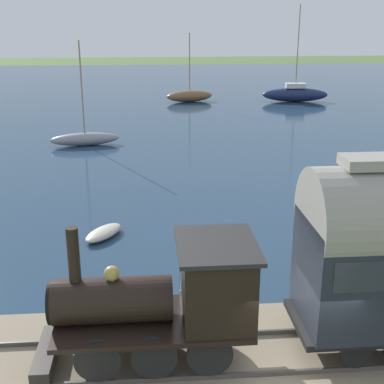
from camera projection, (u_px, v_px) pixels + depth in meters
The scene contains 8 objects.
ground_plane at pixel (292, 382), 12.68m from camera, with size 200.00×200.00×0.00m, color #516B38.
harbor_water at pixel (180, 101), 53.51m from camera, with size 80.00×80.00×0.01m.
rail_embankment at pixel (287, 360), 13.14m from camera, with size 4.70×56.00×0.55m.
steam_locomotive at pixel (172, 295), 12.31m from camera, with size 2.25×5.11×3.35m.
sailboat_brown at pixel (190, 96), 52.66m from camera, with size 2.67×4.92×6.54m.
sailboat_navy at pixel (295, 94), 52.66m from camera, with size 2.20×6.53×9.12m.
sailboat_gray at pixel (85, 138), 35.24m from camera, with size 1.74×4.61×6.72m.
rowboat_off_pier at pixel (103, 233), 20.85m from camera, with size 2.18×1.79×0.34m.
Camera 1 is at (-10.35, 3.24, 8.32)m, focal length 50.00 mm.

